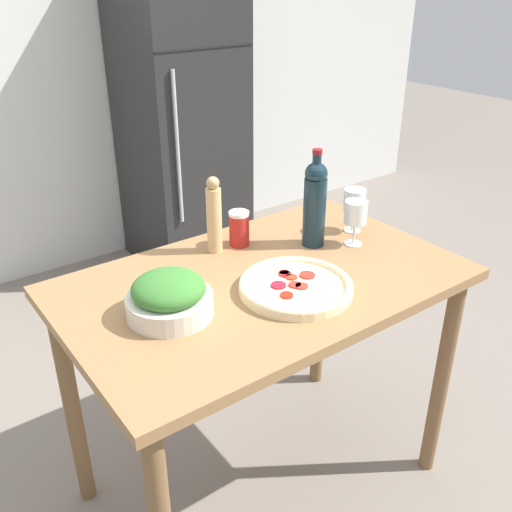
{
  "coord_description": "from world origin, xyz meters",
  "views": [
    {
      "loc": [
        -0.94,
        -1.24,
        1.76
      ],
      "look_at": [
        0.0,
        0.04,
        0.94
      ],
      "focal_mm": 40.0,
      "sensor_mm": 36.0,
      "label": 1
    }
  ],
  "objects_px": {
    "refrigerator": "(180,115)",
    "homemade_pizza": "(296,286)",
    "salad_bowl": "(169,297)",
    "wine_bottle": "(315,202)",
    "pepper_mill": "(214,216)",
    "wine_glass_near": "(356,214)",
    "salt_canister": "(239,228)",
    "wine_glass_far": "(354,202)"
  },
  "relations": [
    {
      "from": "refrigerator",
      "to": "wine_bottle",
      "type": "distance_m",
      "value": 1.78
    },
    {
      "from": "wine_glass_far",
      "to": "pepper_mill",
      "type": "distance_m",
      "value": 0.52
    },
    {
      "from": "wine_glass_far",
      "to": "salt_canister",
      "type": "distance_m",
      "value": 0.43
    },
    {
      "from": "wine_bottle",
      "to": "pepper_mill",
      "type": "height_order",
      "value": "wine_bottle"
    },
    {
      "from": "pepper_mill",
      "to": "wine_glass_far",
      "type": "bearing_deg",
      "value": -17.86
    },
    {
      "from": "homemade_pizza",
      "to": "salt_canister",
      "type": "height_order",
      "value": "salt_canister"
    },
    {
      "from": "wine_glass_near",
      "to": "homemade_pizza",
      "type": "height_order",
      "value": "wine_glass_near"
    },
    {
      "from": "wine_bottle",
      "to": "wine_glass_far",
      "type": "distance_m",
      "value": 0.2
    },
    {
      "from": "salad_bowl",
      "to": "wine_bottle",
      "type": "bearing_deg",
      "value": 9.48
    },
    {
      "from": "wine_glass_far",
      "to": "salt_canister",
      "type": "relative_size",
      "value": 1.3
    },
    {
      "from": "wine_glass_far",
      "to": "homemade_pizza",
      "type": "bearing_deg",
      "value": -154.6
    },
    {
      "from": "salad_bowl",
      "to": "salt_canister",
      "type": "relative_size",
      "value": 1.96
    },
    {
      "from": "salt_canister",
      "to": "pepper_mill",
      "type": "bearing_deg",
      "value": 174.33
    },
    {
      "from": "refrigerator",
      "to": "wine_glass_far",
      "type": "xyz_separation_m",
      "value": [
        -0.26,
        -1.72,
        0.05
      ]
    },
    {
      "from": "refrigerator",
      "to": "wine_glass_near",
      "type": "xyz_separation_m",
      "value": [
        -0.34,
        -1.8,
        0.05
      ]
    },
    {
      "from": "wine_bottle",
      "to": "homemade_pizza",
      "type": "relative_size",
      "value": 1.0
    },
    {
      "from": "wine_bottle",
      "to": "refrigerator",
      "type": "bearing_deg",
      "value": 75.34
    },
    {
      "from": "wine_glass_far",
      "to": "salt_canister",
      "type": "xyz_separation_m",
      "value": [
        -0.4,
        0.15,
        -0.05
      ]
    },
    {
      "from": "pepper_mill",
      "to": "homemade_pizza",
      "type": "distance_m",
      "value": 0.39
    },
    {
      "from": "refrigerator",
      "to": "wine_bottle",
      "type": "relative_size",
      "value": 5.55
    },
    {
      "from": "wine_bottle",
      "to": "wine_glass_near",
      "type": "xyz_separation_m",
      "value": [
        0.11,
        -0.08,
        -0.04
      ]
    },
    {
      "from": "wine_glass_near",
      "to": "salt_canister",
      "type": "distance_m",
      "value": 0.4
    },
    {
      "from": "refrigerator",
      "to": "wine_glass_far",
      "type": "height_order",
      "value": "refrigerator"
    },
    {
      "from": "homemade_pizza",
      "to": "salt_canister",
      "type": "relative_size",
      "value": 2.76
    },
    {
      "from": "refrigerator",
      "to": "pepper_mill",
      "type": "height_order",
      "value": "refrigerator"
    },
    {
      "from": "refrigerator",
      "to": "salt_canister",
      "type": "height_order",
      "value": "refrigerator"
    },
    {
      "from": "wine_glass_near",
      "to": "wine_glass_far",
      "type": "height_order",
      "value": "same"
    },
    {
      "from": "refrigerator",
      "to": "wine_glass_near",
      "type": "bearing_deg",
      "value": -100.58
    },
    {
      "from": "refrigerator",
      "to": "wine_bottle",
      "type": "xyz_separation_m",
      "value": [
        -0.45,
        -1.72,
        0.1
      ]
    },
    {
      "from": "wine_glass_far",
      "to": "homemade_pizza",
      "type": "distance_m",
      "value": 0.5
    },
    {
      "from": "refrigerator",
      "to": "homemade_pizza",
      "type": "distance_m",
      "value": 2.06
    },
    {
      "from": "wine_glass_far",
      "to": "salt_canister",
      "type": "height_order",
      "value": "wine_glass_far"
    },
    {
      "from": "salad_bowl",
      "to": "salt_canister",
      "type": "bearing_deg",
      "value": 31.57
    },
    {
      "from": "wine_glass_near",
      "to": "wine_glass_far",
      "type": "relative_size",
      "value": 1.0
    },
    {
      "from": "wine_glass_near",
      "to": "salad_bowl",
      "type": "bearing_deg",
      "value": -178.51
    },
    {
      "from": "wine_bottle",
      "to": "homemade_pizza",
      "type": "height_order",
      "value": "wine_bottle"
    },
    {
      "from": "refrigerator",
      "to": "homemade_pizza",
      "type": "relative_size",
      "value": 5.56
    },
    {
      "from": "wine_bottle",
      "to": "homemade_pizza",
      "type": "distance_m",
      "value": 0.36
    },
    {
      "from": "homemade_pizza",
      "to": "salad_bowl",
      "type": "bearing_deg",
      "value": 163.22
    },
    {
      "from": "wine_glass_far",
      "to": "salad_bowl",
      "type": "distance_m",
      "value": 0.82
    },
    {
      "from": "pepper_mill",
      "to": "salt_canister",
      "type": "distance_m",
      "value": 0.12
    },
    {
      "from": "wine_bottle",
      "to": "salt_canister",
      "type": "bearing_deg",
      "value": 144.59
    }
  ]
}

